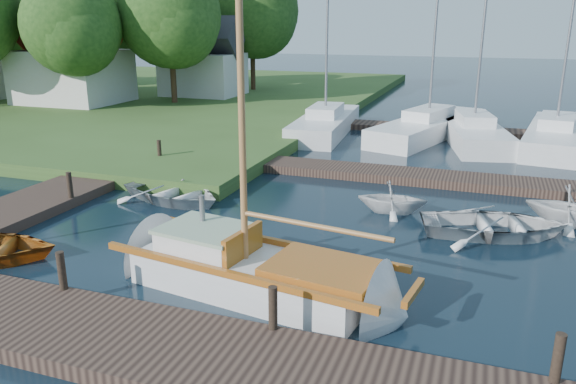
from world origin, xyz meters
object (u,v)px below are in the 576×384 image
(tree_3, at_px, (170,14))
(marina_boat_1, at_px, (428,125))
(mooring_post_5, at_px, (159,150))
(tree_4, at_px, (101,7))
(marina_boat_0, at_px, (325,122))
(house_c, at_px, (203,64))
(tree_2, at_px, (72,24))
(mooring_post_4, at_px, (70,185))
(tender_b, at_px, (393,195))
(mooring_post_3, at_px, (558,358))
(marina_boat_2, at_px, (473,131))
(tender_c, at_px, (495,221))
(tree_7, at_px, (252,10))
(mooring_post_2, at_px, (273,308))
(sailboat, at_px, (260,276))
(mooring_post_1, at_px, (62,271))
(tender_a, at_px, (173,190))
(tender_d, at_px, (572,204))
(marina_boat_3, at_px, (555,134))
(house_a, at_px, (71,62))

(tree_3, bearing_deg, marina_boat_1, -11.47)
(mooring_post_5, relative_size, tree_4, 0.08)
(marina_boat_0, relative_size, house_c, 2.09)
(marina_boat_1, distance_m, tree_2, 20.58)
(mooring_post_4, height_order, tender_b, mooring_post_4)
(mooring_post_3, height_order, marina_boat_0, marina_boat_0)
(marina_boat_1, bearing_deg, marina_boat_2, -95.72)
(tender_c, distance_m, tree_7, 30.22)
(mooring_post_2, height_order, sailboat, sailboat)
(mooring_post_1, relative_size, tender_a, 0.22)
(tender_d, xyz_separation_m, house_c, (-21.11, 18.66, 1.96))
(tender_a, bearing_deg, tender_b, -63.92)
(tender_c, distance_m, marina_boat_2, 12.10)
(mooring_post_4, height_order, tender_c, mooring_post_4)
(mooring_post_2, xyz_separation_m, tree_2, (-19.50, 19.05, 4.55))
(tree_2, height_order, tree_4, tree_4)
(tender_c, bearing_deg, mooring_post_1, 116.96)
(mooring_post_2, distance_m, tree_2, 27.64)
(mooring_post_3, relative_size, marina_boat_3, 0.06)
(tender_b, distance_m, marina_boat_0, 12.24)
(marina_boat_0, distance_m, house_a, 17.37)
(tree_3, bearing_deg, mooring_post_2, -56.08)
(mooring_post_3, height_order, sailboat, sailboat)
(tender_c, xyz_separation_m, tree_4, (-27.14, 20.21, 5.98))
(tender_c, bearing_deg, marina_boat_2, -8.46)
(tender_d, bearing_deg, house_a, 78.38)
(mooring_post_4, bearing_deg, mooring_post_2, -30.47)
(sailboat, height_order, marina_boat_3, marina_boat_3)
(tree_4, bearing_deg, mooring_post_5, -48.66)
(mooring_post_3, height_order, tender_a, mooring_post_3)
(mooring_post_4, relative_size, tender_a, 0.22)
(marina_boat_0, height_order, house_a, marina_boat_0)
(marina_boat_2, xyz_separation_m, tree_7, (-16.16, 12.15, 5.64))
(sailboat, xyz_separation_m, tender_c, (4.61, 5.05, 0.05))
(house_c, bearing_deg, tender_b, -49.73)
(tender_b, distance_m, marina_boat_2, 11.28)
(mooring_post_2, bearing_deg, marina_boat_1, 88.47)
(mooring_post_4, xyz_separation_m, mooring_post_5, (0.00, 5.00, 0.00))
(house_c, distance_m, tree_3, 5.10)
(mooring_post_2, height_order, tree_2, tree_2)
(tender_b, bearing_deg, marina_boat_0, 19.39)
(tree_3, relative_size, tree_4, 0.90)
(tender_c, height_order, house_c, house_c)
(tree_7, bearing_deg, tender_d, -49.92)
(sailboat, bearing_deg, tender_d, 53.62)
(mooring_post_5, xyz_separation_m, house_a, (-13.00, 11.00, 2.26))
(mooring_post_1, height_order, house_c, house_c)
(house_a, bearing_deg, mooring_post_1, -51.01)
(tree_3, bearing_deg, house_a, -161.15)
(mooring_post_2, relative_size, house_a, 0.13)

